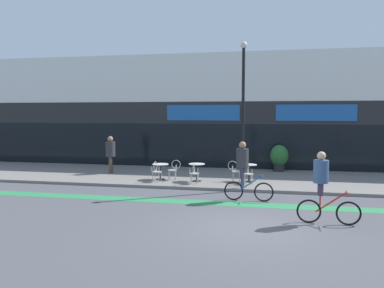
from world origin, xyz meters
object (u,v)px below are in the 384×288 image
bistro_table_1 (197,169)px  planter_pot (279,157)px  cafe_chair_2_near (248,172)px  cafe_chair_2_side (235,170)px  cafe_chair_0_near (156,170)px  bistro_table_0 (160,168)px  cyclist_0 (244,167)px  cyclist_2 (323,183)px  pedestrian_near_end (110,151)px  cafe_chair_1_near (194,172)px  lamp_post (243,105)px  cafe_chair_0_side (174,168)px  bistro_table_2 (249,169)px

bistro_table_1 → planter_pot: bearing=45.0°
cafe_chair_2_near → cafe_chair_2_side: size_ratio=1.00×
cafe_chair_0_near → cafe_chair_2_near: bearing=-82.0°
bistro_table_0 → cyclist_0: cyclist_0 is taller
bistro_table_0 → planter_pot: bearing=33.5°
cyclist_2 → planter_pot: bearing=97.6°
pedestrian_near_end → cafe_chair_1_near: bearing=-39.5°
lamp_post → cafe_chair_2_near: bearing=75.0°
cafe_chair_1_near → planter_pot: 5.59m
cafe_chair_0_near → planter_pot: 6.74m
cyclist_0 → cafe_chair_0_side: bearing=139.8°
cyclist_2 → cyclist_0: bearing=136.1°
planter_pot → bistro_table_2: bearing=-112.5°
lamp_post → cafe_chair_0_near: bearing=171.8°
bistro_table_1 → cafe_chair_2_side: 1.66m
cafe_chair_0_near → pedestrian_near_end: bearing=62.4°
cafe_chair_2_near → pedestrian_near_end: bearing=82.1°
lamp_post → cafe_chair_1_near: bearing=168.4°
bistro_table_1 → cafe_chair_1_near: size_ratio=0.86×
bistro_table_2 → cafe_chair_2_side: cafe_chair_2_side is taller
cafe_chair_2_near → cyclist_0: 2.50m
cafe_chair_1_near → lamp_post: size_ratio=0.16×
cafe_chair_2_near → pedestrian_near_end: pedestrian_near_end is taller
bistro_table_2 → bistro_table_0: bearing=-177.1°
bistro_table_1 → cyclist_0: (2.21, -2.74, 0.55)m
bistro_table_0 → bistro_table_2: bistro_table_2 is taller
cafe_chair_2_side → cyclist_0: cyclist_0 is taller
cafe_chair_0_side → cyclist_2: (5.60, -5.25, 0.53)m
bistro_table_1 → cafe_chair_0_near: size_ratio=0.86×
lamp_post → cyclist_0: 2.77m
bistro_table_0 → cafe_chair_1_near: size_ratio=0.81×
bistro_table_0 → lamp_post: lamp_post is taller
bistro_table_1 → cyclist_0: 3.56m
cafe_chair_2_near → cafe_chair_1_near: bearing=103.9°
bistro_table_0 → bistro_table_1: bearing=-4.1°
cafe_chair_0_side → cafe_chair_2_near: bearing=165.5°
cafe_chair_1_near → cafe_chair_0_near: bearing=84.2°
cafe_chair_1_near → cafe_chair_0_side: bearing=52.9°
bistro_table_2 → cafe_chair_0_near: 4.03m
lamp_post → cyclist_0: size_ratio=2.73×
bistro_table_1 → pedestrian_near_end: pedestrian_near_end is taller
bistro_table_2 → pedestrian_near_end: bearing=171.2°
bistro_table_0 → cyclist_0: size_ratio=0.35×
bistro_table_0 → bistro_table_1: size_ratio=0.94×
lamp_post → pedestrian_near_end: size_ratio=3.13×
cafe_chair_2_near → planter_pot: bearing=-13.5°
cyclist_0 → pedestrian_near_end: cyclist_0 is taller
cafe_chair_0_near → cafe_chair_2_near: size_ratio=1.00×
planter_pot → lamp_post: lamp_post is taller
bistro_table_2 → cafe_chair_0_side: bearing=-176.8°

